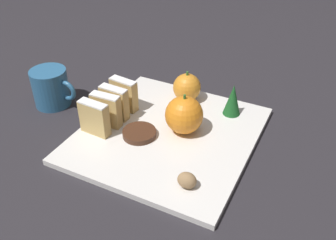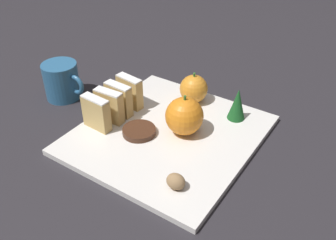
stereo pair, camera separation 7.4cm
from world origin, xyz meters
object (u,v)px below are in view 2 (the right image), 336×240
Objects in this scene: orange_far at (194,89)px; walnut at (176,181)px; chocolate_cookie at (139,131)px; coffee_mug at (62,81)px; orange_near at (184,116)px.

orange_far is 2.12× the size of walnut.
coffee_mug reaches higher than chocolate_cookie.
orange_far is 1.05× the size of chocolate_cookie.
coffee_mug is (-0.39, 0.12, 0.02)m from walnut.
orange_near reaches higher than walnut.
walnut is at bearing -65.66° from orange_far.
orange_far is 0.28m from walnut.
coffee_mug is at bearing -175.47° from orange_near.
orange_far is 0.64× the size of coffee_mug.
coffee_mug is (-0.24, 0.03, 0.03)m from chocolate_cookie.
walnut is at bearing -31.23° from chocolate_cookie.
orange_far is (-0.04, 0.11, -0.01)m from orange_near.
orange_far is at bearing 80.57° from chocolate_cookie.
orange_far reaches higher than walnut.
orange_near is 0.16m from walnut.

